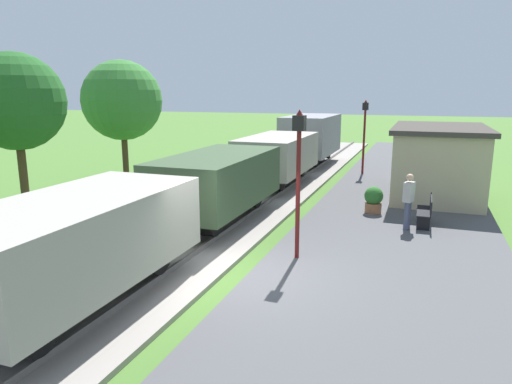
{
  "coord_description": "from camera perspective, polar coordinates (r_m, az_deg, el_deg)",
  "views": [
    {
      "loc": [
        3.79,
        -9.32,
        4.37
      ],
      "look_at": [
        -0.64,
        2.96,
        1.52
      ],
      "focal_mm": 32.54,
      "sensor_mm": 36.0,
      "label": 1
    }
  ],
  "objects": [
    {
      "name": "freight_train",
      "position": [
        18.73,
        0.29,
        3.42
      ],
      "size": [
        2.5,
        26.0,
        2.72
      ],
      "color": "gray",
      "rests_on": "rail_near"
    },
    {
      "name": "person_waiting",
      "position": [
        14.7,
        18.23,
        -0.85
      ],
      "size": [
        0.35,
        0.44,
        1.71
      ],
      "rotation": [
        0.0,
        0.0,
        2.81
      ],
      "color": "#474C66",
      "rests_on": "platform_slab"
    },
    {
      "name": "tree_trackside_far",
      "position": [
        22.73,
        -16.15,
        10.74
      ],
      "size": [
        3.67,
        3.67,
        5.79
      ],
      "color": "#4C3823",
      "rests_on": "ground"
    },
    {
      "name": "lamp_post_far",
      "position": [
        23.94,
        13.22,
        8.23
      ],
      "size": [
        0.28,
        0.28,
        3.7
      ],
      "color": "#591414",
      "rests_on": "platform_slab"
    },
    {
      "name": "station_hut",
      "position": [
        19.85,
        21.44,
        3.58
      ],
      "size": [
        3.5,
        5.8,
        2.78
      ],
      "color": "tan",
      "rests_on": "platform_slab"
    },
    {
      "name": "ground_plane",
      "position": [
        10.97,
        -2.15,
        -11.2
      ],
      "size": [
        160.0,
        160.0,
        0.0
      ],
      "primitive_type": "plane",
      "color": "#47702D"
    },
    {
      "name": "tree_trackside_mid",
      "position": [
        17.62,
        -27.46,
        9.79
      ],
      "size": [
        3.25,
        3.25,
        5.66
      ],
      "color": "#4C3823",
      "rests_on": "ground"
    },
    {
      "name": "track_ballast",
      "position": [
        11.99,
        -12.99,
        -9.11
      ],
      "size": [
        3.8,
        60.0,
        0.12
      ],
      "primitive_type": "cube",
      "color": "gray",
      "rests_on": "ground"
    },
    {
      "name": "rail_near",
      "position": [
        11.59,
        -9.98,
        -9.05
      ],
      "size": [
        0.07,
        60.0,
        0.14
      ],
      "primitive_type": "cube",
      "color": "slate",
      "rests_on": "track_ballast"
    },
    {
      "name": "bench_down_platform",
      "position": [
        24.35,
        20.23,
        2.93
      ],
      "size": [
        0.42,
        1.5,
        0.91
      ],
      "color": "black",
      "rests_on": "platform_slab"
    },
    {
      "name": "platform_slab",
      "position": [
        10.26,
        15.1,
        -12.61
      ],
      "size": [
        6.0,
        60.0,
        0.25
      ],
      "primitive_type": "cube",
      "color": "#4C4C4F",
      "rests_on": "ground"
    },
    {
      "name": "rail_far",
      "position": [
        12.33,
        -15.86,
        -8.01
      ],
      "size": [
        0.07,
        60.0,
        0.14
      ],
      "primitive_type": "cube",
      "color": "slate",
      "rests_on": "track_ballast"
    },
    {
      "name": "lamp_post_near",
      "position": [
        11.26,
        5.27,
        4.23
      ],
      "size": [
        0.28,
        0.28,
        3.7
      ],
      "color": "#591414",
      "rests_on": "platform_slab"
    },
    {
      "name": "bench_near_hut",
      "position": [
        15.44,
        20.21,
        -2.14
      ],
      "size": [
        0.42,
        1.5,
        0.91
      ],
      "color": "black",
      "rests_on": "platform_slab"
    },
    {
      "name": "potted_planter",
      "position": [
        16.48,
        14.25,
        -0.87
      ],
      "size": [
        0.64,
        0.64,
        0.92
      ],
      "color": "#9E6642",
      "rests_on": "platform_slab"
    }
  ]
}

